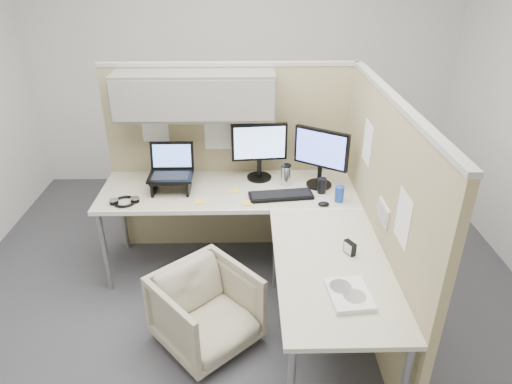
{
  "coord_description": "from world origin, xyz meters",
  "views": [
    {
      "loc": [
        0.04,
        -2.63,
        2.36
      ],
      "look_at": [
        0.1,
        0.25,
        0.85
      ],
      "focal_mm": 32.0,
      "sensor_mm": 36.0,
      "label": 1
    }
  ],
  "objects_px": {
    "office_chair": "(206,307)",
    "keyboard": "(281,195)",
    "monitor_left": "(259,147)",
    "desk": "(260,220)"
  },
  "relations": [
    {
      "from": "keyboard",
      "to": "monitor_left",
      "type": "bearing_deg",
      "value": 108.44
    },
    {
      "from": "office_chair",
      "to": "keyboard",
      "type": "distance_m",
      "value": 1.0
    },
    {
      "from": "desk",
      "to": "keyboard",
      "type": "relative_size",
      "value": 4.16
    },
    {
      "from": "desk",
      "to": "monitor_left",
      "type": "xyz_separation_m",
      "value": [
        0.01,
        0.6,
        0.32
      ]
    },
    {
      "from": "monitor_left",
      "to": "keyboard",
      "type": "bearing_deg",
      "value": -69.79
    },
    {
      "from": "desk",
      "to": "office_chair",
      "type": "relative_size",
      "value": 3.36
    },
    {
      "from": "office_chair",
      "to": "monitor_left",
      "type": "bearing_deg",
      "value": 28.9
    },
    {
      "from": "office_chair",
      "to": "monitor_left",
      "type": "distance_m",
      "value": 1.32
    },
    {
      "from": "monitor_left",
      "to": "desk",
      "type": "bearing_deg",
      "value": -96.24
    },
    {
      "from": "desk",
      "to": "office_chair",
      "type": "bearing_deg",
      "value": -129.13
    }
  ]
}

